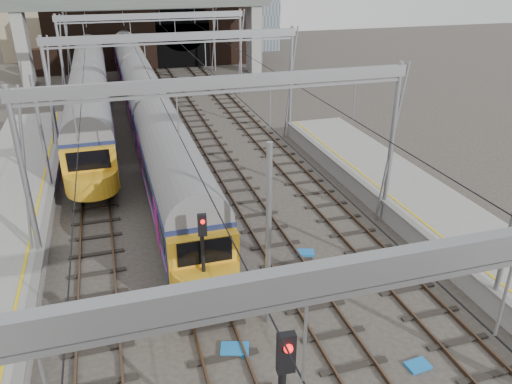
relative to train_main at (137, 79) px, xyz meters
name	(u,v)px	position (x,y,z in m)	size (l,w,h in m)	color
ground	(286,359)	(2.00, -34.35, -2.42)	(160.00, 160.00, 0.00)	#38332D
tracks	(200,184)	(2.00, -19.35, -2.40)	(14.40, 80.00, 0.22)	#4C3828
overhead_line	(177,54)	(2.00, -12.86, 4.15)	(16.80, 80.00, 8.00)	gray
retaining_wall	(152,31)	(3.40, 17.58, 1.91)	(28.00, 2.75, 9.00)	black
overbridge	(142,10)	(2.00, 11.65, 4.84)	(28.00, 3.00, 9.25)	gray
train_main	(137,79)	(0.00, 0.00, 0.00)	(2.69, 62.27, 4.67)	black
train_second	(90,91)	(-4.00, -4.19, 0.11)	(2.89, 33.38, 4.94)	black
signal_near_left	(203,253)	(-0.12, -31.50, 0.40)	(0.33, 0.45, 4.41)	black
equip_cover_a	(235,349)	(0.46, -33.48, -2.37)	(0.97, 0.68, 0.11)	blue
equip_cover_b	(305,253)	(5.10, -28.36, -2.38)	(0.79, 0.56, 0.09)	blue
equip_cover_c	(418,365)	(6.04, -35.92, -2.38)	(0.77, 0.54, 0.09)	blue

